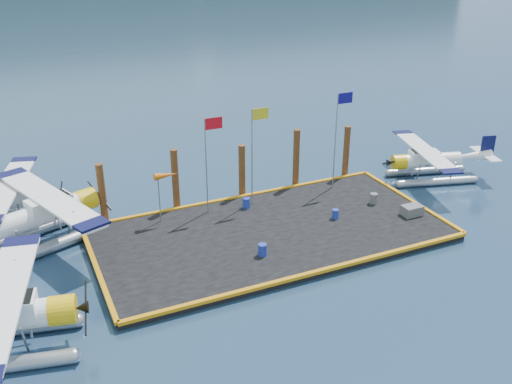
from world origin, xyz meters
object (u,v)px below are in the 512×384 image
drum_3 (262,250)px  flagpole_yellow (255,142)px  piling_1 (175,181)px  piling_4 (346,153)px  drum_4 (374,198)px  windsock (166,176)px  flagpole_blue (339,127)px  drum_2 (335,214)px  seaplane_c (4,203)px  crate (412,210)px  piling_2 (242,173)px  drum_5 (246,203)px  flagpole_red (209,151)px  seaplane_b (44,217)px  piling_3 (296,160)px  seaplane_d (428,162)px  piling_0 (103,195)px

drum_3 → flagpole_yellow: size_ratio=0.11×
piling_1 → piling_4: size_ratio=1.05×
drum_4 → flagpole_yellow: bearing=154.7°
windsock → piling_1: bearing=57.3°
flagpole_blue → piling_4: flagpole_blue is taller
drum_2 → piling_1: bearing=145.7°
flagpole_yellow → drum_2: bearing=-48.8°
seaplane_c → crate: bearing=82.7°
drum_2 → flagpole_blue: (2.47, 4.02, 4.00)m
piling_2 → piling_4: size_ratio=0.95×
drum_5 → flagpole_red: (-2.20, 0.43, 3.67)m
flagpole_blue → piling_4: size_ratio=1.62×
drum_3 → seaplane_b: bearing=145.6°
windsock → piling_3: piling_3 is taller
seaplane_c → drum_5: seaplane_c is taller
seaplane_d → piling_3: 9.64m
drum_4 → flagpole_yellow: size_ratio=0.11×
drum_5 → flagpole_yellow: 3.89m
seaplane_b → seaplane_c: size_ratio=1.07×
drum_5 → windsock: windsock is taller
drum_5 → piling_3: (4.59, 2.03, 1.42)m
drum_4 → flagpole_blue: bearing=104.7°
seaplane_d → drum_2: (-9.55, -3.11, -0.66)m
drum_3 → flagpole_yellow: bearing=69.0°
drum_2 → windsock: size_ratio=0.18×
crate → flagpole_yellow: size_ratio=0.20×
piling_3 → piling_4: (4.00, 0.00, -0.15)m
seaplane_c → piling_1: piling_1 is taller
drum_4 → piling_1: bearing=157.3°
seaplane_b → drum_2: bearing=52.7°
seaplane_b → flagpole_yellow: 13.01m
flagpole_blue → piling_4: bearing=41.6°
seaplane_c → piling_3: (18.40, -2.55, 0.65)m
drum_4 → piling_2: size_ratio=0.18×
drum_5 → flagpole_yellow: (0.79, 0.43, 3.78)m
drum_5 → piling_4: (8.59, 2.03, 1.27)m
windsock → seaplane_b: bearing=172.5°
piling_2 → piling_3: (4.00, 0.00, 0.25)m
piling_1 → windsock: bearing=-122.7°
seaplane_b → drum_3: bearing=35.3°
seaplane_b → flagpole_yellow: bearing=65.6°
drum_4 → drum_5: (-7.64, 2.81, -0.01)m
seaplane_c → piling_2: 14.63m
seaplane_d → piling_1: 17.97m
seaplane_b → drum_2: size_ratio=18.00×
drum_4 → drum_5: drum_4 is taller
crate → piling_1: size_ratio=0.29×
seaplane_c → drum_5: bearing=87.6°
drum_5 → piling_2: 2.42m
seaplane_d → piling_0: bearing=99.1°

